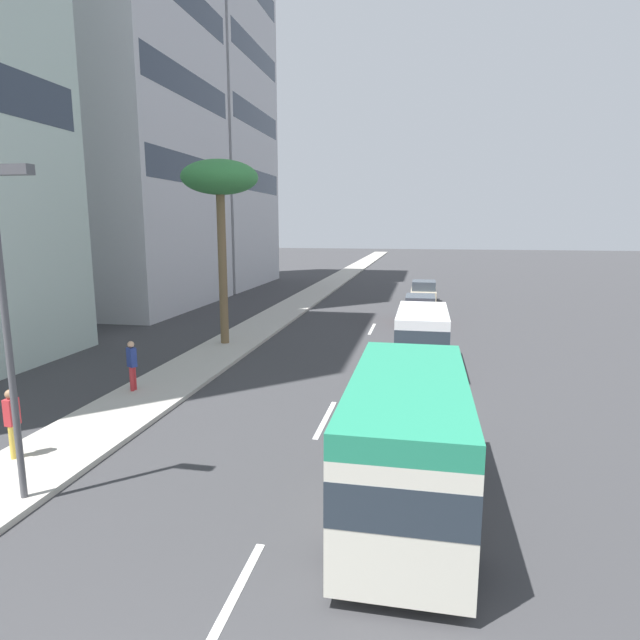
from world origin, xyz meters
TOP-DOWN VIEW (x-y plane):
  - ground_plane at (31.50, 0.00)m, footprint 198.00×198.00m
  - sidewalk_right at (31.50, 6.38)m, footprint 162.00×2.74m
  - lane_stripe_near at (3.98, 0.00)m, footprint 3.20×0.16m
  - lane_stripe_mid at (12.18, 0.00)m, footprint 3.20×0.16m
  - lane_stripe_far at (26.75, 0.00)m, footprint 3.20×0.16m
  - car_lead at (29.40, -2.66)m, footprint 4.54×1.94m
  - van_second at (18.46, -2.82)m, footprint 5.00×2.13m
  - minibus_third at (7.24, -2.60)m, footprint 6.26×2.41m
  - car_fourth at (37.99, -2.84)m, footprint 4.23×1.95m
  - pedestrian_near_lamp at (13.28, 7.08)m, footprint 0.35×0.39m
  - pedestrian_mid_block at (7.72, 7.05)m, footprint 0.34×0.25m
  - palm_tree at (21.12, 6.72)m, footprint 3.59×3.59m
  - street_lamp at (6.04, 5.31)m, footprint 0.24×0.97m
  - apartment_tower_mid at (32.24, 19.10)m, footprint 14.09×12.21m
  - office_tower_far at (46.89, 18.95)m, footprint 13.96×11.92m

SIDE VIEW (x-z plane):
  - ground_plane at x=31.50m, z-range 0.00..0.00m
  - lane_stripe_near at x=3.98m, z-range 0.00..0.01m
  - lane_stripe_mid at x=12.18m, z-range 0.00..0.01m
  - lane_stripe_far at x=26.75m, z-range 0.00..0.01m
  - sidewalk_right at x=31.50m, z-range 0.00..0.15m
  - car_lead at x=29.40m, z-range -0.05..1.63m
  - car_fourth at x=37.99m, z-range -0.05..1.64m
  - pedestrian_mid_block at x=7.72m, z-range 0.25..2.01m
  - pedestrian_near_lamp at x=13.28m, z-range 0.25..2.01m
  - van_second at x=18.46m, z-range 0.18..2.67m
  - minibus_third at x=7.24m, z-range 0.14..3.04m
  - street_lamp at x=6.04m, z-range 0.95..7.86m
  - palm_tree at x=21.12m, z-range 3.48..12.22m
  - apartment_tower_mid at x=32.24m, z-range 0.00..38.02m
  - office_tower_far at x=46.89m, z-range 0.00..39.55m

